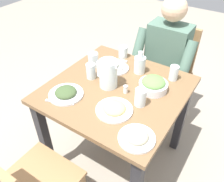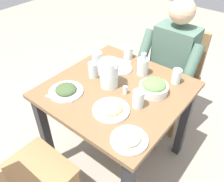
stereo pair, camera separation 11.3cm
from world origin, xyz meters
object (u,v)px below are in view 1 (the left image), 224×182
at_px(water_pitcher, 108,74).
at_px(plate_dolmas, 66,93).
at_px(water_glass_far_left, 93,60).
at_px(salt_shaker, 125,89).
at_px(plate_fries, 114,109).
at_px(diner_near, 161,65).
at_px(plate_yoghurt, 116,67).
at_px(plate_beans, 137,137).
at_px(water_glass_far_right, 123,52).
at_px(oil_carafe, 140,65).
at_px(water_glass_by_pitcher, 174,73).
at_px(water_glass_near_left, 91,71).
at_px(salad_bowl, 153,84).
at_px(dining_table, 116,103).
at_px(chair_near, 168,69).
at_px(water_glass_center, 140,97).

xyz_separation_m(water_pitcher, plate_dolmas, (0.17, 0.23, -0.08)).
relative_size(water_glass_far_left, salt_shaker, 2.01).
relative_size(plate_dolmas, plate_fries, 1.01).
relative_size(diner_near, plate_yoghurt, 6.60).
bearing_deg(water_glass_far_left, plate_beans, 144.34).
relative_size(plate_beans, water_glass_far_right, 2.23).
bearing_deg(water_pitcher, plate_yoghurt, -72.56).
bearing_deg(oil_carafe, plate_beans, 117.07).
distance_m(water_glass_far_right, oil_carafe, 0.24).
relative_size(water_pitcher, plate_dolmas, 0.86).
distance_m(plate_fries, water_glass_by_pitcher, 0.52).
height_order(plate_fries, water_glass_near_left, water_glass_near_left).
distance_m(water_pitcher, salt_shaker, 0.15).
xyz_separation_m(plate_beans, water_glass_by_pitcher, (0.05, -0.60, 0.03)).
bearing_deg(water_glass_near_left, oil_carafe, -134.71).
bearing_deg(salt_shaker, plate_yoghurt, -45.43).
bearing_deg(salt_shaker, oil_carafe, -81.61).
xyz_separation_m(salad_bowl, water_glass_far_right, (0.38, -0.25, 0.00)).
bearing_deg(water_pitcher, salad_bowl, -155.20).
xyz_separation_m(diner_near, salad_bowl, (-0.12, 0.43, 0.13)).
height_order(plate_yoghurt, water_glass_by_pitcher, water_glass_by_pitcher).
distance_m(plate_beans, water_glass_near_left, 0.61).
bearing_deg(water_glass_far_left, plate_dolmas, 99.20).
relative_size(dining_table, water_glass_far_left, 7.93).
xyz_separation_m(diner_near, water_pitcher, (0.15, 0.56, 0.18)).
relative_size(salad_bowl, water_glass_far_right, 2.13).
relative_size(plate_fries, plate_beans, 1.12).
relative_size(salad_bowl, plate_dolmas, 0.84).
relative_size(water_glass_by_pitcher, water_glass_far_left, 0.96).
bearing_deg(salt_shaker, plate_fries, 100.23).
bearing_deg(plate_fries, salt_shaker, -79.77).
relative_size(plate_yoghurt, water_glass_by_pitcher, 1.73).
distance_m(chair_near, plate_fries, 0.98).
bearing_deg(plate_yoghurt, chair_near, -110.09).
distance_m(salad_bowl, water_glass_by_pitcher, 0.19).
distance_m(water_glass_far_right, water_glass_far_left, 0.26).
bearing_deg(water_pitcher, diner_near, -104.64).
bearing_deg(chair_near, diner_near, 90.00).
distance_m(water_pitcher, water_glass_center, 0.27).
xyz_separation_m(dining_table, water_glass_by_pitcher, (-0.27, -0.30, 0.18)).
xyz_separation_m(dining_table, oil_carafe, (-0.03, -0.25, 0.19)).
distance_m(water_pitcher, plate_beans, 0.49).
distance_m(water_pitcher, oil_carafe, 0.27).
bearing_deg(plate_fries, dining_table, -61.20).
bearing_deg(plate_fries, water_glass_far_right, -63.23).
bearing_deg(oil_carafe, salad_bowl, 142.30).
relative_size(dining_table, plate_beans, 4.41).
distance_m(water_glass_by_pitcher, oil_carafe, 0.24).
height_order(chair_near, salt_shaker, chair_near).
distance_m(chair_near, diner_near, 0.25).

